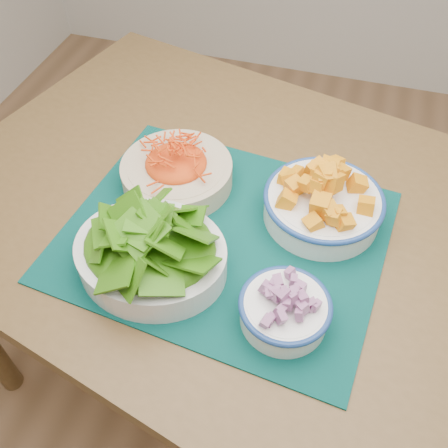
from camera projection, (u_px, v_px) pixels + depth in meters
name	position (u px, v px, depth m)	size (l,w,h in m)	color
table	(257.00, 242.00, 1.05)	(1.52, 1.19, 0.75)	brown
placemat	(224.00, 235.00, 0.95)	(0.59, 0.48, 0.00)	#012A27
carrot_bowl	(177.00, 168.00, 1.01)	(0.27, 0.27, 0.09)	beige
squash_bowl	(324.00, 199.00, 0.94)	(0.23, 0.23, 0.10)	white
lettuce_bowl	(150.00, 246.00, 0.85)	(0.28, 0.24, 0.13)	white
onion_bowl	(285.00, 307.00, 0.80)	(0.16, 0.16, 0.08)	white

